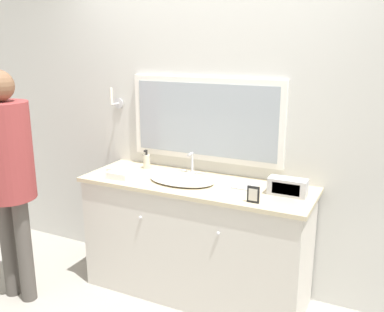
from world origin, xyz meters
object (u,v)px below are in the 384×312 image
object	(u,v)px
soap_bottle	(147,161)
appliance_box	(288,187)
picture_frame	(253,195)
person	(7,162)
sink_basin	(182,179)

from	to	relation	value
soap_bottle	appliance_box	xyz separation A→B (m)	(1.20, -0.13, -0.00)
soap_bottle	picture_frame	xyz separation A→B (m)	(1.03, -0.37, -0.01)
person	soap_bottle	bearing A→B (deg)	50.28
soap_bottle	person	world-z (taller)	person
soap_bottle	appliance_box	distance (m)	1.20
appliance_box	soap_bottle	bearing A→B (deg)	173.81
sink_basin	picture_frame	size ratio (longest dim) A/B	4.51
soap_bottle	appliance_box	bearing A→B (deg)	-6.19
picture_frame	appliance_box	bearing A→B (deg)	55.77
soap_bottle	picture_frame	bearing A→B (deg)	-19.72
picture_frame	sink_basin	bearing A→B (deg)	162.98
soap_bottle	appliance_box	size ratio (longest dim) A/B	0.61
picture_frame	person	distance (m)	1.77
picture_frame	soap_bottle	bearing A→B (deg)	160.28
soap_bottle	person	bearing A→B (deg)	-129.72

